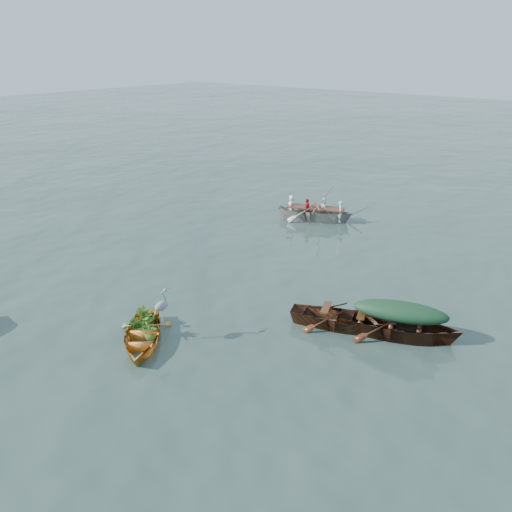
{
  "coord_description": "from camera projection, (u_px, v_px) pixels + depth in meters",
  "views": [
    {
      "loc": [
        8.87,
        -8.65,
        7.06
      ],
      "look_at": [
        -0.85,
        3.41,
        0.5
      ],
      "focal_mm": 35.0,
      "sensor_mm": 36.0,
      "label": 1
    }
  ],
  "objects": [
    {
      "name": "heron",
      "position": [
        162.0,
        311.0,
        12.56
      ],
      "size": [
        0.48,
        0.48,
        0.92
      ],
      "primitive_type": null,
      "rotation": [
        0.0,
        0.0,
        0.74
      ],
      "color": "#9799A0",
      "rests_on": "yellow_dinghy"
    },
    {
      "name": "thwart_benches",
      "position": [
        344.0,
        313.0,
        13.32
      ],
      "size": [
        2.11,
        1.38,
        0.04
      ],
      "primitive_type": null,
      "rotation": [
        0.0,
        0.0,
        1.93
      ],
      "color": "#43230F",
      "rests_on": "open_wooden_boat"
    },
    {
      "name": "rowed_boat",
      "position": [
        315.0,
        220.0,
        21.8
      ],
      "size": [
        4.68,
        3.01,
        1.09
      ],
      "primitive_type": "imported",
      "rotation": [
        0.0,
        0.0,
        1.97
      ],
      "color": "beige",
      "rests_on": "ground"
    },
    {
      "name": "ground",
      "position": [
        204.0,
        316.0,
        14.08
      ],
      "size": [
        140.0,
        140.0,
        0.0
      ],
      "primitive_type": "plane",
      "color": "#354A42",
      "rests_on": "ground"
    },
    {
      "name": "oars",
      "position": [
        316.0,
        208.0,
        21.57
      ],
      "size": [
        1.57,
        2.63,
        0.06
      ],
      "primitive_type": null,
      "rotation": [
        0.0,
        0.0,
        1.97
      ],
      "color": "brown",
      "rests_on": "rowed_boat"
    },
    {
      "name": "dinghy_weeds",
      "position": [
        144.0,
        308.0,
        13.05
      ],
      "size": [
        1.12,
        1.14,
        0.6
      ],
      "primitive_type": "imported",
      "rotation": [
        0.0,
        0.0,
        0.74
      ],
      "color": "#2C6119",
      "rests_on": "yellow_dinghy"
    },
    {
      "name": "yellow_dinghy",
      "position": [
        143.0,
        343.0,
        12.83
      ],
      "size": [
        3.1,
        3.21,
        0.84
      ],
      "primitive_type": "imported",
      "rotation": [
        0.0,
        0.0,
        0.74
      ],
      "color": "orange",
      "rests_on": "ground"
    },
    {
      "name": "green_tarp_cover",
      "position": [
        401.0,
        311.0,
        12.79
      ],
      "size": [
        2.51,
        1.55,
        0.52
      ],
      "primitive_type": "ellipsoid",
      "rotation": [
        0.0,
        0.0,
        1.93
      ],
      "color": "#1A4027",
      "rests_on": "green_tarp_boat"
    },
    {
      "name": "green_tarp_boat",
      "position": [
        397.0,
        337.0,
        13.09
      ],
      "size": [
        4.57,
        2.82,
        1.02
      ],
      "primitive_type": "imported",
      "rotation": [
        0.0,
        0.0,
        1.93
      ],
      "color": "#41210F",
      "rests_on": "ground"
    },
    {
      "name": "open_wooden_boat",
      "position": [
        342.0,
        328.0,
        13.5
      ],
      "size": [
        4.13,
        2.53,
        0.9
      ],
      "primitive_type": "imported",
      "rotation": [
        0.0,
        0.0,
        1.93
      ],
      "color": "#5B3116",
      "rests_on": "ground"
    },
    {
      "name": "rowers",
      "position": [
        316.0,
        200.0,
        21.44
      ],
      "size": [
        3.38,
        2.35,
        0.76
      ],
      "primitive_type": "imported",
      "rotation": [
        0.0,
        0.0,
        1.97
      ],
      "color": "silver",
      "rests_on": "rowed_boat"
    }
  ]
}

